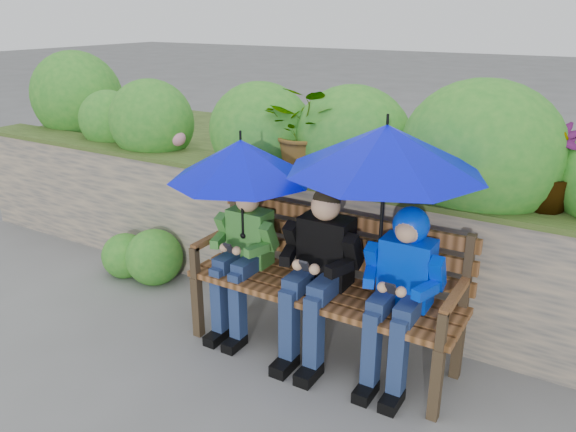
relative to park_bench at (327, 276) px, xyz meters
The scene contains 8 objects.
ground 0.63m from the park_bench, 149.40° to the right, with size 60.00×60.00×0.00m, color #585857.
garden_backdrop 1.48m from the park_bench, 105.39° to the left, with size 8.00×2.85×1.86m.
park_bench is the anchor object (origin of this frame).
boy_left 0.63m from the park_bench, behind, with size 0.45×0.52×1.09m.
boy_middle 0.14m from the park_bench, 101.51° to the right, with size 0.51×0.59×1.17m.
boy_right 0.56m from the park_bench, ahead, with size 0.47×0.58×1.13m.
umbrella_left 0.96m from the park_bench, behind, with size 0.99×0.99×0.76m.
umbrella_right 0.99m from the park_bench, ahead, with size 1.18×1.18×0.93m.
Camera 1 is at (1.77, -2.85, 2.21)m, focal length 35.00 mm.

